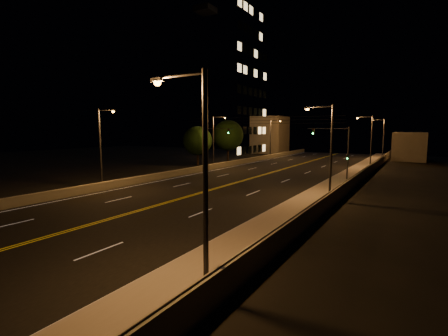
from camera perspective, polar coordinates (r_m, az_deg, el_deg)
The scene contains 23 objects.
ground at distance 21.37m, azimuth -31.78°, elevation -11.28°, with size 160.00×160.00×0.00m, color black.
road at distance 34.87m, azimuth -1.11°, elevation -3.53°, with size 18.00×120.00×0.02m, color black.
sidewalk at distance 30.57m, azimuth 16.33°, elevation -5.01°, with size 3.60×120.00×0.30m, color gray.
curb at distance 31.10m, azimuth 12.98°, elevation -4.85°, with size 0.14×120.00×0.15m, color gray.
parapet_wall at distance 30.08m, azimuth 19.41°, elevation -4.05°, with size 0.30×120.00×1.00m, color gray.
jersey_barrier at distance 40.62m, azimuth -12.51°, elevation -1.62°, with size 0.45×120.00×0.85m, color gray.
distant_building_right at distance 76.47m, azimuth 29.85°, elevation 3.34°, with size 6.00×10.00×5.68m, color gray.
distant_building_left at distance 87.23m, azimuth 8.06°, elevation 5.79°, with size 8.00×8.00×9.64m, color gray.
parapet_rail at distance 29.99m, azimuth 19.45°, elevation -3.06°, with size 0.06×0.06×120.00m, color black.
lane_markings at distance 34.81m, azimuth -1.17°, elevation -3.53°, with size 17.32×116.00×0.00m.
streetlight_0 at distance 11.82m, azimuth -4.49°, elevation 0.06°, with size 2.55×0.28×8.37m.
streetlight_1 at distance 29.55m, azimuth 17.81°, elevation 3.79°, with size 2.55×0.28×8.37m.
streetlight_2 at distance 55.56m, azimuth 24.21°, elevation 4.78°, with size 2.55×0.28×8.37m.
streetlight_3 at distance 73.98m, azimuth 26.01°, elevation 5.04°, with size 2.55×0.28×8.37m.
streetlight_4 at distance 35.96m, azimuth -20.66°, elevation 4.16°, with size 2.55×0.28×8.37m.
streetlight_5 at distance 52.13m, azimuth -1.62°, elevation 5.28°, with size 2.55×0.28×8.37m.
streetlight_6 at distance 72.70m, azimuth 8.38°, elevation 5.64°, with size 2.55×0.28×8.37m.
traffic_signal_right at distance 41.66m, azimuth 19.71°, elevation 3.44°, with size 5.11×0.31×6.57m.
traffic_signal_left at distance 49.05m, azimuth -2.50°, elevation 4.28°, with size 5.11×0.31×6.57m.
overhead_wires at distance 42.65m, azimuth 5.78°, elevation 8.29°, with size 22.00×0.03×0.83m.
building_tower at distance 76.69m, azimuth -3.21°, elevation 14.18°, with size 24.00×15.00×33.39m.
tree_0 at distance 56.38m, azimuth -4.66°, elevation 4.80°, with size 5.06×5.06×6.86m.
tree_1 at distance 63.65m, azimuth 0.72°, elevation 5.76°, with size 5.97×5.97×8.10m.
Camera 1 is at (18.36, -8.98, 6.26)m, focal length 26.00 mm.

